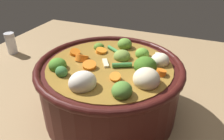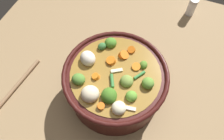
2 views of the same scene
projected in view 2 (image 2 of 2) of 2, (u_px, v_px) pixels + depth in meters
name	position (u px, v px, depth m)	size (l,w,h in m)	color
ground_plane	(115.00, 91.00, 0.72)	(1.10, 1.10, 0.00)	#8C704C
cooking_pot	(115.00, 82.00, 0.66)	(0.31, 0.31, 0.15)	#38110F
salt_shaker	(192.00, 7.00, 0.86)	(0.03, 0.03, 0.08)	silver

